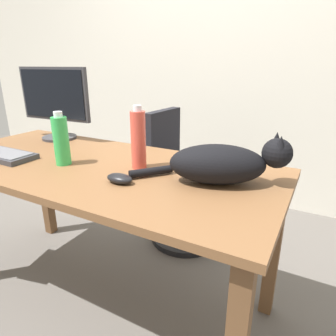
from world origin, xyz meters
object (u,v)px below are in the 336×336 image
Objects in this scene: office_chair at (180,187)px; spray_bottle at (138,139)px; water_bottle at (61,140)px; computer_mouse at (120,178)px; cat at (223,163)px; monitor at (55,101)px.

spray_bottle is (0.13, -0.66, 0.50)m from office_chair.
office_chair is at bearing 75.50° from water_bottle.
water_bottle is (-0.20, -0.79, 0.48)m from office_chair.
water_bottle is at bearing 170.80° from computer_mouse.
cat is 5.25× the size of computer_mouse.
cat reaches higher than office_chair.
monitor is 2.02× the size of water_bottle.
spray_bottle reaches higher than water_bottle.
computer_mouse is at bearing -9.20° from water_bottle.
spray_bottle reaches higher than cat.
monitor is at bearing 139.87° from water_bottle.
water_bottle reaches higher than cat.
office_chair is at bearing 37.22° from monitor.
cat is (0.50, -0.66, 0.45)m from office_chair.
spray_bottle is (0.33, 0.12, 0.02)m from water_bottle.
office_chair is 8.18× the size of computer_mouse.
spray_bottle is at bearing -16.11° from monitor.
monitor is 0.88m from computer_mouse.
office_chair is 1.56× the size of cat.
monitor is 0.83× the size of cat.
water_bottle is (0.39, -0.33, -0.12)m from monitor.
office_chair is 0.94m from cat.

